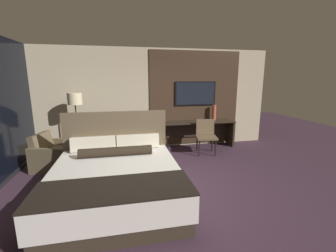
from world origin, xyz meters
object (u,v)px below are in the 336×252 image
at_px(armchair_by_window, 56,156).
at_px(vase_tall, 214,113).
at_px(floor_lamp, 75,104).
at_px(desk_chair, 206,133).
at_px(bed, 117,179).
at_px(tv, 195,93).
at_px(desk, 197,129).

xyz_separation_m(armchair_by_window, vase_tall, (4.17, 0.91, 0.73)).
xyz_separation_m(floor_lamp, vase_tall, (3.78, 0.34, -0.38)).
height_order(desk_chair, armchair_by_window, desk_chair).
bearing_deg(bed, tv, 50.47).
distance_m(desk_chair, floor_lamp, 3.40).
distance_m(bed, armchair_by_window, 2.18).
bearing_deg(bed, desk_chair, 40.39).
distance_m(desk, armchair_by_window, 3.72).
height_order(tv, armchair_by_window, tv).
xyz_separation_m(desk_chair, floor_lamp, (-3.28, 0.29, 0.83)).
bearing_deg(vase_tall, bed, -137.11).
distance_m(bed, tv, 3.75).
bearing_deg(desk_chair, vase_tall, 62.96).
bearing_deg(tv, armchair_by_window, -164.06).
xyz_separation_m(desk, tv, (0.00, 0.20, 1.02)).
xyz_separation_m(tv, armchair_by_window, (-3.62, -1.03, -1.28)).
relative_size(floor_lamp, vase_tall, 3.66).
bearing_deg(armchair_by_window, desk, -63.41).
height_order(floor_lamp, vase_tall, floor_lamp).
height_order(armchair_by_window, vase_tall, vase_tall).
bearing_deg(floor_lamp, desk_chair, -5.12).
height_order(desk, vase_tall, vase_tall).
height_order(bed, floor_lamp, floor_lamp).
bearing_deg(bed, armchair_by_window, 128.59).
relative_size(desk, tv, 1.78).
height_order(bed, desk_chair, bed).
bearing_deg(armchair_by_window, tv, -60.48).
bearing_deg(armchair_by_window, bed, -127.83).
xyz_separation_m(desk_chair, vase_tall, (0.49, 0.64, 0.45)).
relative_size(bed, vase_tall, 5.08).
height_order(tv, vase_tall, tv).
bearing_deg(desk_chair, floor_lamp, -174.56).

